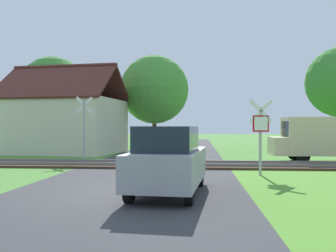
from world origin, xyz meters
TOP-DOWN VIEW (x-y plane):
  - ground_plane at (0.00, 0.00)m, footprint 160.00×160.00m
  - road_asphalt at (0.00, 2.00)m, footprint 6.50×80.00m
  - rail_track at (0.00, 6.59)m, footprint 60.00×2.60m
  - stop_sign_near at (4.19, 3.78)m, footprint 0.87×0.19m
  - crossing_sign_far at (-3.89, 8.64)m, footprint 0.87×0.20m
  - house at (-7.12, 14.64)m, footprint 8.11×7.23m
  - tree_left at (-9.05, 17.49)m, footprint 5.18×5.18m
  - tree_center at (-1.46, 18.63)m, footprint 5.27×5.27m
  - mail_truck at (8.24, 9.40)m, footprint 4.93×1.97m
  - parked_car at (1.16, -0.23)m, footprint 2.00×4.13m

SIDE VIEW (x-z plane):
  - ground_plane at x=0.00m, z-range 0.00..0.00m
  - road_asphalt at x=0.00m, z-range 0.00..0.01m
  - rail_track at x=0.00m, z-range -0.05..0.17m
  - parked_car at x=1.16m, z-range 0.00..1.78m
  - mail_truck at x=8.24m, z-range 0.12..2.36m
  - stop_sign_near at x=4.19m, z-range 0.25..3.03m
  - crossing_sign_far at x=-3.89m, z-range 0.26..3.58m
  - house at x=-7.12m, z-range -1.01..4.97m
  - tree_left at x=-9.05m, z-range 0.93..7.99m
  - tree_center at x=-1.46m, z-range 0.99..8.26m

